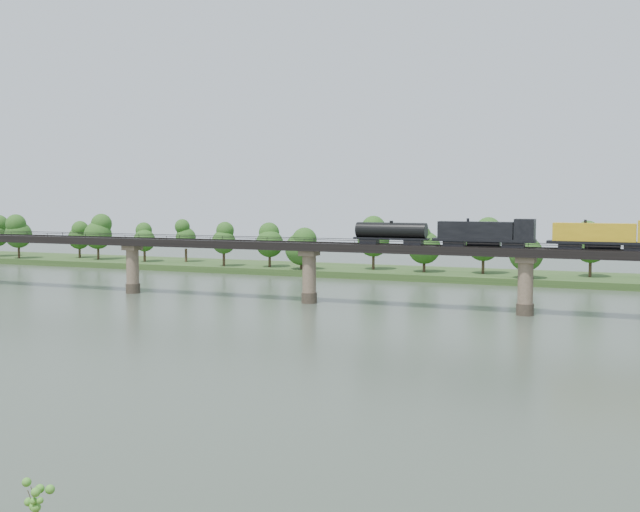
% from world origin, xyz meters
% --- Properties ---
extents(ground, '(400.00, 400.00, 0.00)m').
position_xyz_m(ground, '(0.00, 0.00, 0.00)').
color(ground, '#344032').
rests_on(ground, ground).
extents(far_bank, '(300.00, 24.00, 1.60)m').
position_xyz_m(far_bank, '(0.00, 85.00, 0.80)').
color(far_bank, '#2B471C').
rests_on(far_bank, ground).
extents(bridge, '(236.00, 30.00, 11.50)m').
position_xyz_m(bridge, '(0.00, 30.00, 5.46)').
color(bridge, '#473A2D').
rests_on(bridge, ground).
extents(bridge_superstructure, '(220.00, 4.90, 0.75)m').
position_xyz_m(bridge_superstructure, '(0.00, 30.00, 11.79)').
color(bridge_superstructure, black).
rests_on(bridge_superstructure, bridge).
extents(far_treeline, '(289.06, 17.54, 13.60)m').
position_xyz_m(far_treeline, '(-8.21, 80.52, 8.83)').
color(far_treeline, '#382619').
rests_on(far_treeline, far_bank).
extents(freight_train, '(71.23, 2.78, 4.90)m').
position_xyz_m(freight_train, '(45.90, 30.00, 13.84)').
color(freight_train, black).
rests_on(freight_train, bridge).
extents(sapling, '(1.14, 1.14, 2.69)m').
position_xyz_m(sapling, '(26.26, -72.00, 2.91)').
color(sapling, brown).
rests_on(sapling, near_bank).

